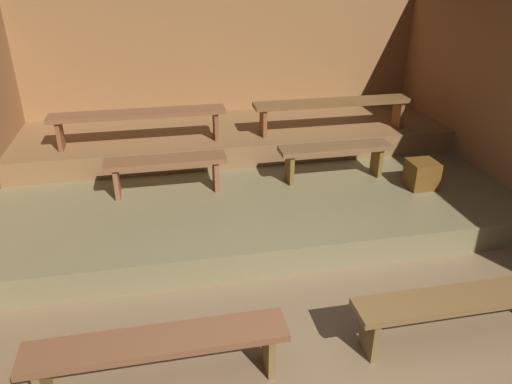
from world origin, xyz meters
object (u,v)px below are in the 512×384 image
(bench_floor_left, at_px, (158,347))
(bench_floor_right, at_px, (466,303))
(wooden_crate_lower, at_px, (422,174))
(bench_lower_right, at_px, (335,153))
(bench_middle_left, at_px, (139,117))
(bench_middle_right, at_px, (333,105))
(bench_lower_left, at_px, (166,166))

(bench_floor_left, distance_m, bench_floor_right, 2.32)
(bench_floor_right, bearing_deg, wooden_crate_lower, 70.37)
(bench_lower_right, bearing_deg, wooden_crate_lower, -25.60)
(bench_floor_right, relative_size, bench_middle_left, 0.83)
(bench_middle_right, distance_m, wooden_crate_lower, 1.55)
(bench_floor_right, xyz_separation_m, bench_middle_left, (-2.42, 3.40, 0.58))
(bench_floor_left, xyz_separation_m, bench_floor_right, (2.32, 0.00, 0.00))
(bench_lower_left, bearing_deg, bench_floor_right, -49.50)
(bench_floor_right, distance_m, bench_middle_right, 3.45)
(bench_floor_left, bearing_deg, bench_lower_left, 86.11)
(bench_floor_right, distance_m, bench_middle_left, 4.22)
(wooden_crate_lower, bearing_deg, bench_middle_left, 157.25)
(bench_middle_right, bearing_deg, bench_lower_right, -107.25)
(bench_lower_right, bearing_deg, bench_middle_left, 158.43)
(bench_middle_right, bearing_deg, bench_floor_right, -91.78)
(bench_floor_left, distance_m, wooden_crate_lower, 3.70)
(bench_middle_left, distance_m, wooden_crate_lower, 3.46)
(bench_middle_left, xyz_separation_m, wooden_crate_lower, (3.16, -1.33, -0.48))
(bench_floor_right, bearing_deg, bench_lower_left, 130.50)
(bench_floor_right, relative_size, bench_middle_right, 0.83)
(bench_lower_right, xyz_separation_m, bench_middle_left, (-2.25, 0.89, 0.31))
(bench_lower_right, bearing_deg, bench_lower_left, 180.00)
(bench_floor_left, relative_size, bench_lower_left, 1.33)
(bench_lower_left, relative_size, bench_middle_left, 0.62)
(bench_lower_left, bearing_deg, bench_lower_right, 0.00)
(bench_floor_right, relative_size, wooden_crate_lower, 5.65)
(bench_floor_left, xyz_separation_m, wooden_crate_lower, (3.06, 2.08, 0.11))
(bench_floor_left, height_order, bench_floor_right, same)
(bench_floor_left, height_order, bench_middle_right, bench_middle_right)
(bench_lower_right, height_order, bench_middle_left, bench_middle_left)
(bench_floor_left, height_order, bench_lower_right, bench_lower_right)
(bench_floor_right, height_order, bench_middle_left, bench_middle_left)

